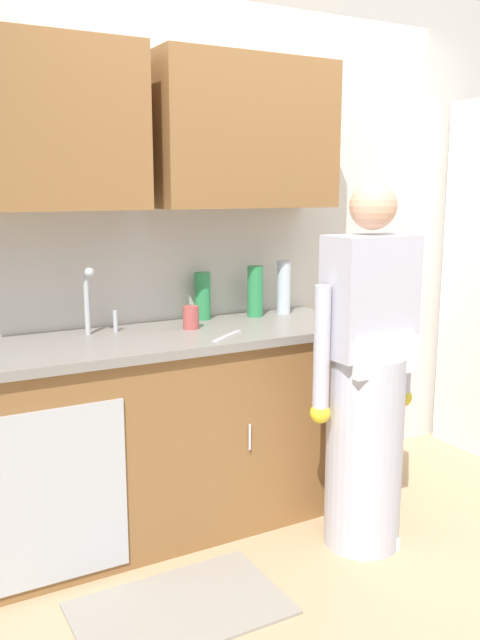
# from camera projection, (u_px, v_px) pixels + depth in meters

# --- Properties ---
(ground_plane) EXTENTS (9.00, 9.00, 0.00)m
(ground_plane) POSITION_uv_depth(u_px,v_px,m) (347.00, 563.00, 2.91)
(ground_plane) COLOR tan
(kitchen_wall_with_uppers) EXTENTS (4.80, 0.44, 2.70)m
(kitchen_wall_with_uppers) POSITION_uv_depth(u_px,v_px,m) (213.00, 212.00, 3.42)
(kitchen_wall_with_uppers) COLOR beige
(kitchen_wall_with_uppers) RESTS_ON ground
(counter_cabinet) EXTENTS (1.90, 0.62, 0.90)m
(counter_cabinet) POSITION_uv_depth(u_px,v_px,m) (164.00, 436.00, 3.16)
(counter_cabinet) COLOR brown
(counter_cabinet) RESTS_ON ground
(countertop) EXTENTS (1.96, 0.66, 0.04)m
(countertop) POSITION_uv_depth(u_px,v_px,m) (162.00, 338.00, 3.07)
(countertop) COLOR gray
(countertop) RESTS_ON counter_cabinet
(sink) EXTENTS (0.50, 0.36, 0.35)m
(sink) POSITION_uv_depth(u_px,v_px,m) (106.00, 343.00, 2.95)
(sink) COLOR #B7BABF
(sink) RESTS_ON counter_cabinet
(person_at_sink) EXTENTS (0.55, 0.34, 1.62)m
(person_at_sink) POSITION_uv_depth(u_px,v_px,m) (366.00, 397.00, 2.96)
(person_at_sink) COLOR white
(person_at_sink) RESTS_ON ground
(floor_mat) EXTENTS (0.80, 0.50, 0.01)m
(floor_mat) POSITION_uv_depth(u_px,v_px,m) (180.00, 608.00, 2.59)
(floor_mat) COLOR gray
(floor_mat) RESTS_ON ground
(bottle_dish_liquid) EXTENTS (0.08, 0.08, 0.26)m
(bottle_dish_liquid) POSITION_uv_depth(u_px,v_px,m) (255.00, 291.00, 3.47)
(bottle_dish_liquid) COLOR #2D8C4C
(bottle_dish_liquid) RESTS_ON countertop
(bottle_soap) EXTENTS (0.08, 0.08, 0.24)m
(bottle_soap) POSITION_uv_depth(u_px,v_px,m) (203.00, 296.00, 3.39)
(bottle_soap) COLOR #2D8C4C
(bottle_soap) RESTS_ON countertop
(bottle_cleaner_spray) EXTENTS (0.07, 0.07, 0.28)m
(bottle_cleaner_spray) POSITION_uv_depth(u_px,v_px,m) (284.00, 287.00, 3.54)
(bottle_cleaner_spray) COLOR silver
(bottle_cleaner_spray) RESTS_ON countertop
(cup_by_sink) EXTENTS (0.08, 0.08, 0.11)m
(cup_by_sink) POSITION_uv_depth(u_px,v_px,m) (191.00, 317.00, 3.17)
(cup_by_sink) COLOR #B24C47
(cup_by_sink) RESTS_ON countertop
(knife_on_counter) EXTENTS (0.21, 0.16, 0.01)m
(knife_on_counter) POSITION_uv_depth(u_px,v_px,m) (227.00, 336.00, 3.02)
(knife_on_counter) COLOR silver
(knife_on_counter) RESTS_ON countertop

